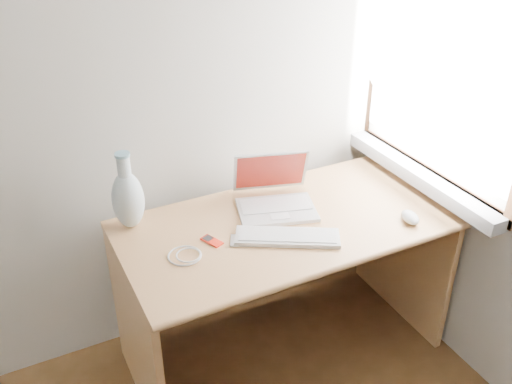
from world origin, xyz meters
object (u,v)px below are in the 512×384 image
laptop (272,197)px  external_keyboard (287,237)px  desk (276,252)px  vase (128,198)px

laptop → external_keyboard: size_ratio=0.90×
laptop → external_keyboard: laptop is taller
laptop → external_keyboard: 0.25m
desk → external_keyboard: (-0.06, -0.19, 0.22)m
vase → laptop: bearing=-12.2°
laptop → vase: vase is taller
desk → vase: 0.69m
external_keyboard → vase: (-0.52, 0.36, 0.12)m
desk → external_keyboard: size_ratio=3.30×
laptop → vase: (-0.58, 0.12, 0.08)m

